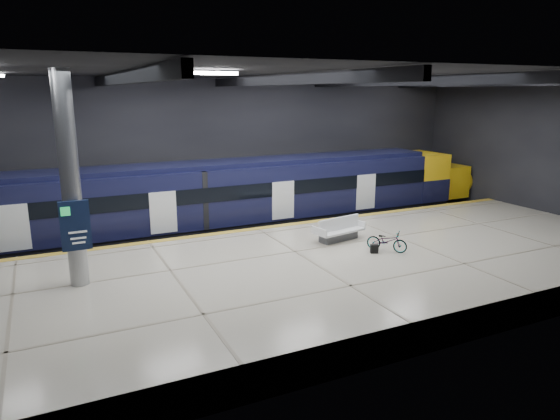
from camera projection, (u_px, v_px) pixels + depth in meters
ground at (284, 269)px, 21.01m from camera, size 30.00×30.00×0.00m
room_shell at (284, 133)px, 19.68m from camera, size 30.10×16.10×8.05m
platform at (313, 276)px, 18.69m from camera, size 30.00×11.00×1.10m
safety_strip at (258, 228)px, 23.17m from camera, size 30.00×0.40×0.01m
rails at (237, 235)px, 25.82m from camera, size 30.00×1.52×0.16m
train at (250, 196)px, 25.66m from camera, size 29.40×2.84×3.79m
bench at (339, 232)px, 21.29m from camera, size 2.41×1.35×1.01m
bicycle at (387, 241)px, 19.81m from camera, size 1.43×1.63×0.85m
pannier_bag at (374, 249)px, 19.62m from camera, size 0.34×0.28×0.35m
info_column at (71, 184)px, 15.71m from camera, size 0.90×0.78×6.90m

